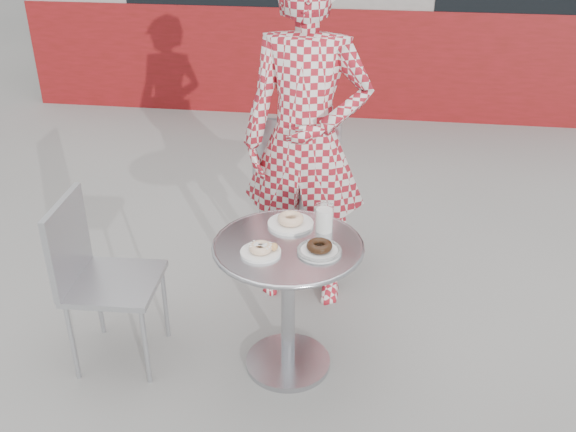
# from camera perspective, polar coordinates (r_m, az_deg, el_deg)

# --- Properties ---
(ground) EXTENTS (60.00, 60.00, 0.00)m
(ground) POSITION_cam_1_polar(r_m,az_deg,el_deg) (3.10, -0.58, -13.30)
(ground) COLOR gray
(ground) RESTS_ON ground
(bistro_table) EXTENTS (0.65, 0.65, 0.66)m
(bistro_table) POSITION_cam_1_polar(r_m,az_deg,el_deg) (2.81, 0.01, -5.32)
(bistro_table) COLOR silver
(bistro_table) RESTS_ON ground
(chair_far) EXTENTS (0.50, 0.51, 0.97)m
(chair_far) POSITION_cam_1_polar(r_m,az_deg,el_deg) (3.67, 1.40, -0.40)
(chair_far) COLOR #AFB2B7
(chair_far) RESTS_ON ground
(chair_left) EXTENTS (0.42, 0.41, 0.82)m
(chair_left) POSITION_cam_1_polar(r_m,az_deg,el_deg) (3.11, -14.98, -8.29)
(chair_left) COLOR #AFB2B7
(chair_left) RESTS_ON ground
(seated_person) EXTENTS (0.67, 0.46, 1.76)m
(seated_person) POSITION_cam_1_polar(r_m,az_deg,el_deg) (3.19, 1.62, 6.57)
(seated_person) COLOR maroon
(seated_person) RESTS_ON ground
(plate_far) EXTENTS (0.21, 0.21, 0.05)m
(plate_far) POSITION_cam_1_polar(r_m,az_deg,el_deg) (2.86, 0.24, -0.47)
(plate_far) COLOR white
(plate_far) RESTS_ON bistro_table
(plate_near) EXTENTS (0.17, 0.17, 0.05)m
(plate_near) POSITION_cam_1_polar(r_m,az_deg,el_deg) (2.66, -2.38, -3.00)
(plate_near) COLOR white
(plate_near) RESTS_ON bistro_table
(plate_checker) EXTENTS (0.19, 0.19, 0.05)m
(plate_checker) POSITION_cam_1_polar(r_m,az_deg,el_deg) (2.67, 2.80, -2.95)
(plate_checker) COLOR white
(plate_checker) RESTS_ON bistro_table
(milk_cup) EXTENTS (0.08, 0.08, 0.13)m
(milk_cup) POSITION_cam_1_polar(r_m,az_deg,el_deg) (2.80, 3.25, -0.27)
(milk_cup) COLOR white
(milk_cup) RESTS_ON bistro_table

